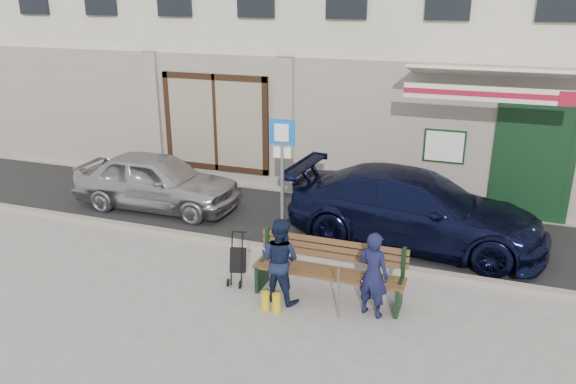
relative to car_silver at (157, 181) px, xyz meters
The scene contains 10 objects.
ground 4.67m from the car_silver, 37.35° to the right, with size 80.00×80.00×0.00m, color #9E9991.
asphalt_lane 3.74m from the car_silver, ahead, with size 60.00×3.20×0.01m, color #282828.
curb 3.95m from the car_silver, 19.57° to the right, with size 60.00×0.18×0.12m, color #9E9384.
car_silver is the anchor object (origin of this frame).
car_navy 5.68m from the car_silver, ahead, with size 1.98×4.86×1.41m, color black.
parking_sign 3.70m from the car_silver, 17.71° to the right, with size 0.46×0.10×2.49m.
bench 5.31m from the car_silver, 28.71° to the right, with size 2.40×1.17×0.98m.
man 6.13m from the car_silver, 27.20° to the right, with size 0.49×0.32×1.34m, color #141638.
woman 4.92m from the car_silver, 35.51° to the right, with size 0.67×0.52×1.37m, color #131B35.
stroller 4.08m from the car_silver, 39.27° to the right, with size 0.30×0.40×0.89m.
Camera 1 is at (3.08, -7.36, 4.58)m, focal length 35.00 mm.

